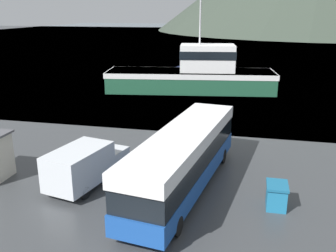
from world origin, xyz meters
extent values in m
plane|color=slate|center=(0.00, 139.38, 0.00)|extent=(240.00, 240.00, 0.00)
cube|color=#194799|center=(0.79, 9.83, 0.95)|extent=(4.35, 12.59, 1.00)
cube|color=black|center=(0.79, 9.83, 2.02)|extent=(4.26, 12.33, 1.14)
cube|color=white|center=(0.79, 9.83, 2.95)|extent=(4.35, 12.59, 0.71)
cube|color=black|center=(1.69, 15.95, 1.82)|extent=(2.26, 0.39, 1.54)
cylinder|color=black|center=(0.29, 14.27, 0.45)|extent=(0.43, 0.93, 0.90)
cylinder|color=black|center=(2.55, 13.93, 0.45)|extent=(0.43, 0.93, 0.90)
cylinder|color=black|center=(-0.97, 5.72, 0.45)|extent=(0.43, 0.93, 0.90)
cylinder|color=black|center=(1.30, 5.39, 0.45)|extent=(0.43, 0.93, 0.90)
cube|color=silver|center=(-4.73, 8.61, 1.31)|extent=(2.89, 4.17, 1.93)
cube|color=silver|center=(-4.15, 11.26, 0.88)|extent=(2.43, 2.05, 1.06)
cube|color=black|center=(-4.32, 10.49, 1.75)|extent=(1.78, 0.44, 0.67)
cylinder|color=black|center=(-5.13, 11.26, 0.35)|extent=(0.36, 0.73, 0.70)
cylinder|color=black|center=(-3.27, 10.85, 0.35)|extent=(0.36, 0.73, 0.70)
cylinder|color=black|center=(-5.85, 7.96, 0.35)|extent=(0.36, 0.73, 0.70)
cylinder|color=black|center=(-3.99, 7.55, 0.35)|extent=(0.36, 0.73, 0.70)
cube|color=#1E5138|center=(-3.12, 35.52, 1.21)|extent=(20.19, 8.39, 2.42)
cube|color=white|center=(-3.12, 35.52, 2.12)|extent=(20.39, 8.47, 0.60)
cube|color=white|center=(-1.18, 35.80, 3.95)|extent=(6.77, 4.79, 3.06)
cube|color=black|center=(-1.18, 35.80, 4.41)|extent=(6.91, 4.92, 0.92)
cylinder|color=#B2B2B7|center=(-2.11, 35.66, 8.38)|extent=(0.20, 0.20, 5.80)
cube|color=teal|center=(5.61, 8.81, 0.57)|extent=(0.94, 1.24, 1.13)
cube|color=#1A5F86|center=(5.61, 8.81, 1.19)|extent=(1.03, 1.37, 0.13)
cube|color=#19234C|center=(-6.16, 47.21, 0.54)|extent=(3.64, 5.92, 1.08)
camera|label=1|loc=(4.02, -8.48, 9.37)|focal=40.00mm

